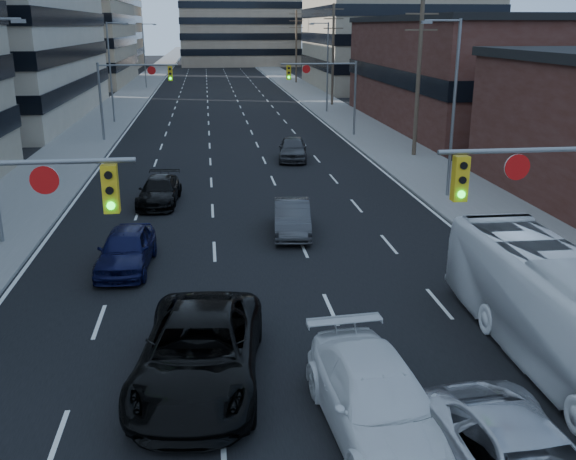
{
  "coord_description": "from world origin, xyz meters",
  "views": [
    {
      "loc": [
        -1.87,
        -6.41,
        8.65
      ],
      "look_at": [
        0.64,
        13.65,
        2.2
      ],
      "focal_mm": 40.0,
      "sensor_mm": 36.0,
      "label": 1
    }
  ],
  "objects_px": {
    "white_van": "(378,400)",
    "transit_bus": "(566,315)",
    "sedan_blue": "(126,249)",
    "black_pickup": "(200,352)"
  },
  "relations": [
    {
      "from": "white_van",
      "to": "transit_bus",
      "type": "bearing_deg",
      "value": 17.33
    },
    {
      "from": "black_pickup",
      "to": "transit_bus",
      "type": "xyz_separation_m",
      "value": [
        9.46,
        -0.3,
        0.6
      ]
    },
    {
      "from": "black_pickup",
      "to": "white_van",
      "type": "bearing_deg",
      "value": -26.73
    },
    {
      "from": "black_pickup",
      "to": "sedan_blue",
      "type": "distance_m",
      "value": 8.93
    },
    {
      "from": "black_pickup",
      "to": "white_van",
      "type": "xyz_separation_m",
      "value": [
        3.89,
        -2.54,
        -0.07
      ]
    },
    {
      "from": "transit_bus",
      "to": "sedan_blue",
      "type": "distance_m",
      "value": 15.07
    },
    {
      "from": "transit_bus",
      "to": "black_pickup",
      "type": "bearing_deg",
      "value": 178.67
    },
    {
      "from": "sedan_blue",
      "to": "transit_bus",
      "type": "bearing_deg",
      "value": -32.21
    },
    {
      "from": "black_pickup",
      "to": "transit_bus",
      "type": "bearing_deg",
      "value": 4.56
    },
    {
      "from": "transit_bus",
      "to": "sedan_blue",
      "type": "bearing_deg",
      "value": 144.73
    }
  ]
}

